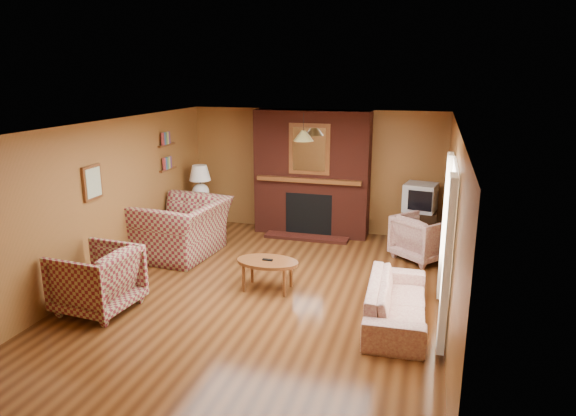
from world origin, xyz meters
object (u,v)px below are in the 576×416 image
(floral_sofa, at_px, (397,302))
(table_lamp, at_px, (200,181))
(floral_armchair, at_px, (423,238))
(coffee_table, at_px, (268,264))
(crt_tv, at_px, (420,197))
(tv_stand, at_px, (418,228))
(fireplace, at_px, (312,174))
(plaid_loveseat, at_px, (182,228))
(plaid_armchair, at_px, (97,279))
(side_table, at_px, (202,216))

(floral_sofa, relative_size, table_lamp, 2.64)
(floral_armchair, xyz_separation_m, table_lamp, (-4.25, 0.37, 0.66))
(coffee_table, xyz_separation_m, crt_tv, (2.03, 2.63, 0.51))
(tv_stand, xyz_separation_m, crt_tv, (0.00, -0.01, 0.58))
(fireplace, bearing_deg, plaid_loveseat, -135.30)
(fireplace, xyz_separation_m, plaid_loveseat, (-1.85, -1.83, -0.70))
(coffee_table, relative_size, table_lamp, 1.31)
(floral_sofa, xyz_separation_m, floral_armchair, (0.25, 2.42, 0.11))
(plaid_armchair, relative_size, crt_tv, 1.52)
(table_lamp, bearing_deg, plaid_loveseat, -79.08)
(plaid_loveseat, relative_size, floral_armchair, 1.77)
(plaid_loveseat, distance_m, plaid_armchair, 2.25)
(floral_sofa, xyz_separation_m, tv_stand, (0.15, 3.14, 0.06))
(plaid_loveseat, xyz_separation_m, floral_sofa, (3.75, -1.49, -0.21))
(fireplace, height_order, side_table, fireplace)
(coffee_table, height_order, tv_stand, tv_stand)
(fireplace, height_order, plaid_loveseat, fireplace)
(plaid_loveseat, bearing_deg, coffee_table, 66.65)
(crt_tv, bearing_deg, table_lamp, -175.26)
(fireplace, height_order, tv_stand, fireplace)
(coffee_table, bearing_deg, floral_armchair, 41.98)
(plaid_armchair, bearing_deg, crt_tv, 139.04)
(fireplace, xyz_separation_m, floral_armchair, (2.15, -0.90, -0.80))
(floral_armchair, height_order, tv_stand, floral_armchair)
(plaid_armchair, distance_m, floral_sofa, 3.93)
(plaid_armchair, relative_size, coffee_table, 1.04)
(table_lamp, bearing_deg, floral_armchair, -4.97)
(plaid_armchair, bearing_deg, side_table, -172.69)
(plaid_armchair, height_order, crt_tv, crt_tv)
(plaid_armchair, xyz_separation_m, tv_stand, (4.00, 3.89, -0.10))
(side_table, relative_size, crt_tv, 1.04)
(floral_sofa, height_order, floral_armchair, floral_armchair)
(coffee_table, height_order, table_lamp, table_lamp)
(plaid_loveseat, relative_size, crt_tv, 2.37)
(plaid_loveseat, bearing_deg, side_table, -164.47)
(floral_armchair, bearing_deg, plaid_loveseat, 52.85)
(plaid_loveseat, height_order, side_table, plaid_loveseat)
(plaid_armchair, relative_size, floral_armchair, 1.14)
(plaid_loveseat, xyz_separation_m, floral_armchair, (4.00, 0.93, -0.10))
(floral_armchair, distance_m, crt_tv, 0.89)
(fireplace, relative_size, coffee_table, 2.63)
(plaid_loveseat, relative_size, table_lamp, 2.13)
(coffee_table, distance_m, table_lamp, 3.18)
(coffee_table, height_order, side_table, side_table)
(plaid_loveseat, xyz_separation_m, table_lamp, (-0.25, 1.30, 0.56))
(fireplace, bearing_deg, table_lamp, -165.71)
(tv_stand, bearing_deg, coffee_table, -128.64)
(floral_armchair, relative_size, coffee_table, 0.92)
(table_lamp, height_order, crt_tv, table_lamp)
(fireplace, xyz_separation_m, crt_tv, (2.05, -0.19, -0.28))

